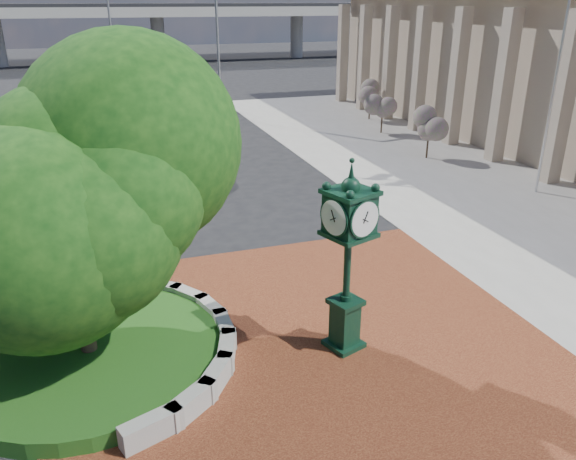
{
  "coord_description": "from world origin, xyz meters",
  "views": [
    {
      "loc": [
        -4.16,
        -11.95,
        7.94
      ],
      "look_at": [
        0.41,
        1.5,
        2.1
      ],
      "focal_mm": 35.0,
      "sensor_mm": 36.0,
      "label": 1
    }
  ],
  "objects_px": {
    "flagpole_a": "(554,86)",
    "post_clock": "(348,251)",
    "parked_car": "(147,88)",
    "street_lamp_near": "(221,29)",
    "street_lamp_far": "(114,30)"
  },
  "relations": [
    {
      "from": "post_clock",
      "to": "street_lamp_far",
      "type": "xyz_separation_m",
      "value": [
        -2.92,
        40.6,
        3.0
      ]
    },
    {
      "from": "flagpole_a",
      "to": "post_clock",
      "type": "bearing_deg",
      "value": -147.59
    },
    {
      "from": "flagpole_a",
      "to": "street_lamp_near",
      "type": "xyz_separation_m",
      "value": [
        -9.33,
        21.15,
        1.44
      ]
    },
    {
      "from": "street_lamp_near",
      "to": "street_lamp_far",
      "type": "relative_size",
      "value": 1.09
    },
    {
      "from": "parked_car",
      "to": "post_clock",
      "type": "bearing_deg",
      "value": -102.07
    },
    {
      "from": "parked_car",
      "to": "flagpole_a",
      "type": "height_order",
      "value": "flagpole_a"
    },
    {
      "from": "parked_car",
      "to": "flagpole_a",
      "type": "relative_size",
      "value": 0.56
    },
    {
      "from": "parked_car",
      "to": "flagpole_a",
      "type": "distance_m",
      "value": 34.87
    },
    {
      "from": "flagpole_a",
      "to": "street_lamp_near",
      "type": "distance_m",
      "value": 23.16
    },
    {
      "from": "street_lamp_far",
      "to": "parked_car",
      "type": "bearing_deg",
      "value": -12.77
    },
    {
      "from": "post_clock",
      "to": "flagpole_a",
      "type": "distance_m",
      "value": 15.52
    },
    {
      "from": "post_clock",
      "to": "flagpole_a",
      "type": "bearing_deg",
      "value": 32.41
    },
    {
      "from": "parked_car",
      "to": "street_lamp_far",
      "type": "relative_size",
      "value": 0.53
    },
    {
      "from": "post_clock",
      "to": "street_lamp_far",
      "type": "bearing_deg",
      "value": 94.11
    },
    {
      "from": "street_lamp_far",
      "to": "flagpole_a",
      "type": "bearing_deg",
      "value": -63.83
    }
  ]
}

